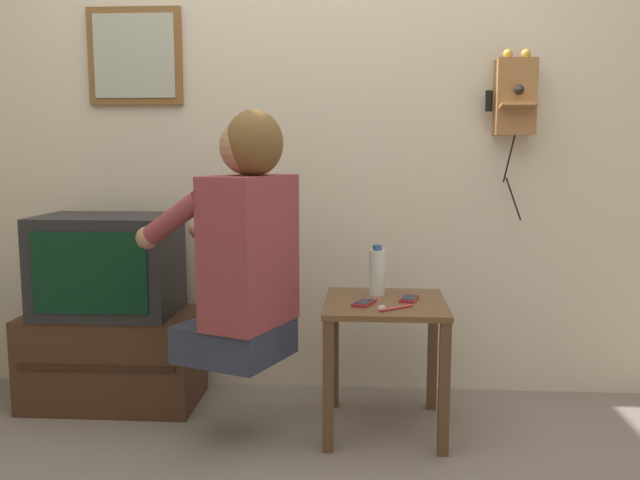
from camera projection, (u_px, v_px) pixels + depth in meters
The scene contains 11 objects.
wall_back at pixel (310, 117), 3.10m from camera, with size 6.80×0.05×2.55m.
side_table at pixel (385, 328), 2.70m from camera, with size 0.48×0.50×0.53m.
person at pixel (244, 244), 2.53m from camera, with size 0.60×0.54×0.94m.
tv_stand at pixel (114, 358), 3.01m from camera, with size 0.75×0.41×0.41m.
television at pixel (108, 265), 2.94m from camera, with size 0.58×0.40×0.43m.
wall_phone_antique at pixel (515, 96), 2.95m from camera, with size 0.21×0.19×0.74m.
framed_picture at pixel (135, 56), 3.08m from camera, with size 0.43×0.03×0.44m.
cell_phone_held at pixel (364, 303), 2.63m from camera, with size 0.10×0.14×0.01m.
cell_phone_spare at pixel (409, 298), 2.70m from camera, with size 0.09×0.13×0.01m.
water_bottle at pixel (377, 272), 2.79m from camera, with size 0.07×0.07×0.21m.
toothbrush at pixel (393, 308), 2.54m from camera, with size 0.13×0.11×0.02m.
Camera 1 is at (0.26, -2.02, 1.13)m, focal length 38.00 mm.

